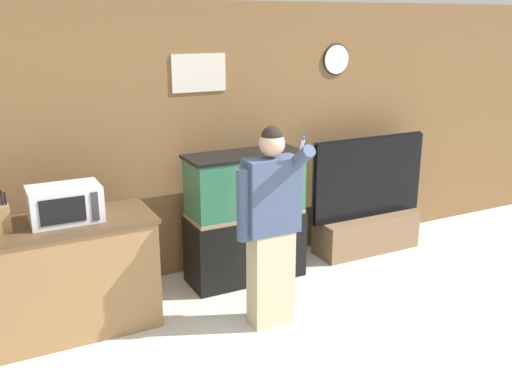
{
  "coord_description": "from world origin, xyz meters",
  "views": [
    {
      "loc": [
        -2.19,
        -2.42,
        2.43
      ],
      "look_at": [
        -0.12,
        1.62,
        1.05
      ],
      "focal_mm": 40.0,
      "sensor_mm": 36.0,
      "label": 1
    }
  ],
  "objects_px": {
    "knife_block": "(1,217)",
    "tv_on_stand": "(367,218)",
    "microwave": "(65,204)",
    "aquarium_on_stand": "(245,218)",
    "counter_island": "(57,278)",
    "person_standing": "(270,225)"
  },
  "relations": [
    {
      "from": "knife_block",
      "to": "tv_on_stand",
      "type": "distance_m",
      "value": 3.67
    },
    {
      "from": "microwave",
      "to": "aquarium_on_stand",
      "type": "distance_m",
      "value": 1.73
    },
    {
      "from": "knife_block",
      "to": "microwave",
      "type": "bearing_deg",
      "value": 4.09
    },
    {
      "from": "aquarium_on_stand",
      "to": "tv_on_stand",
      "type": "xyz_separation_m",
      "value": [
        1.49,
        0.04,
        -0.26
      ]
    },
    {
      "from": "counter_island",
      "to": "knife_block",
      "type": "distance_m",
      "value": 0.68
    },
    {
      "from": "counter_island",
      "to": "microwave",
      "type": "distance_m",
      "value": 0.62
    },
    {
      "from": "counter_island",
      "to": "aquarium_on_stand",
      "type": "xyz_separation_m",
      "value": [
        1.77,
        0.24,
        0.15
      ]
    },
    {
      "from": "counter_island",
      "to": "tv_on_stand",
      "type": "height_order",
      "value": "tv_on_stand"
    },
    {
      "from": "counter_island",
      "to": "person_standing",
      "type": "bearing_deg",
      "value": -22.15
    },
    {
      "from": "counter_island",
      "to": "microwave",
      "type": "xyz_separation_m",
      "value": [
        0.11,
        -0.01,
        0.61
      ]
    },
    {
      "from": "counter_island",
      "to": "person_standing",
      "type": "relative_size",
      "value": 0.93
    },
    {
      "from": "microwave",
      "to": "tv_on_stand",
      "type": "bearing_deg",
      "value": 5.21
    },
    {
      "from": "microwave",
      "to": "aquarium_on_stand",
      "type": "bearing_deg",
      "value": 8.57
    },
    {
      "from": "microwave",
      "to": "tv_on_stand",
      "type": "relative_size",
      "value": 0.38
    },
    {
      "from": "aquarium_on_stand",
      "to": "person_standing",
      "type": "height_order",
      "value": "person_standing"
    },
    {
      "from": "tv_on_stand",
      "to": "knife_block",
      "type": "bearing_deg",
      "value": -174.93
    },
    {
      "from": "aquarium_on_stand",
      "to": "person_standing",
      "type": "bearing_deg",
      "value": -102.99
    },
    {
      "from": "counter_island",
      "to": "tv_on_stand",
      "type": "xyz_separation_m",
      "value": [
        3.25,
        0.27,
        -0.11
      ]
    },
    {
      "from": "aquarium_on_stand",
      "to": "tv_on_stand",
      "type": "bearing_deg",
      "value": 1.43
    },
    {
      "from": "counter_island",
      "to": "knife_block",
      "type": "bearing_deg",
      "value": -172.32
    },
    {
      "from": "aquarium_on_stand",
      "to": "microwave",
      "type": "bearing_deg",
      "value": -171.43
    },
    {
      "from": "aquarium_on_stand",
      "to": "person_standing",
      "type": "relative_size",
      "value": 0.75
    }
  ]
}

